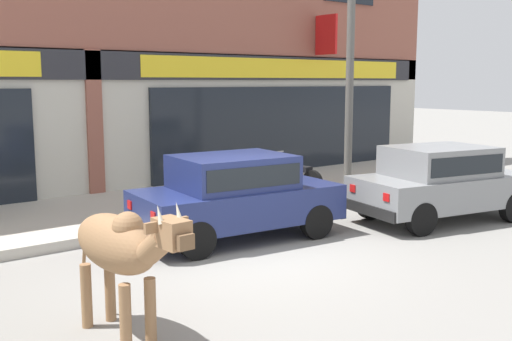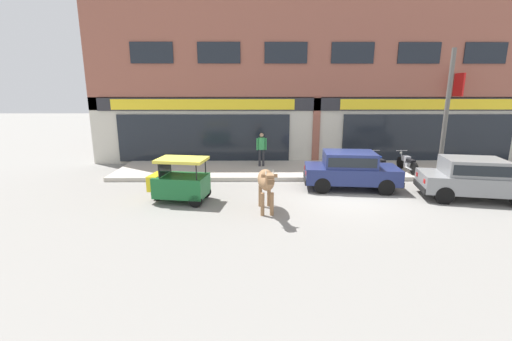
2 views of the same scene
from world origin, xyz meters
name	(u,v)px [view 1 (image 1 of 2)]	position (x,y,z in m)	size (l,w,h in m)	color
ground_plane	(252,259)	(0.00, 0.00, 0.00)	(90.00, 90.00, 0.00)	gray
sidewalk	(133,210)	(0.00, 4.01, 0.09)	(19.00, 3.62, 0.17)	#B7AFA3
shop_building	(85,5)	(0.00, 6.08, 4.38)	(23.00, 1.40, 9.19)	#8E5142
cow	(120,247)	(-2.83, -1.43, 1.01)	(0.60, 2.15, 1.61)	#936B47
car_0	(441,180)	(4.44, -0.23, 0.81)	(3.81, 2.26, 1.46)	black
car_1	(236,192)	(0.51, 1.12, 0.81)	(3.73, 1.95, 1.46)	black
motorcycle_0	(248,180)	(2.38, 3.25, 0.56)	(0.52, 1.81, 0.88)	black
motorcycle_1	(293,175)	(3.65, 3.20, 0.56)	(0.52, 1.81, 0.88)	black
utility_pole	(350,78)	(4.73, 2.50, 2.78)	(0.18, 0.18, 5.21)	#595651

